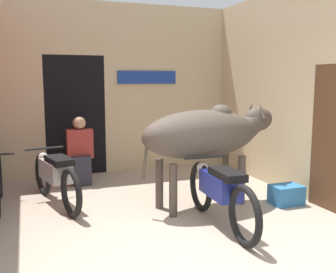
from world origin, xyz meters
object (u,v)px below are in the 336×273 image
(motorcycle_far, at_px, (56,175))
(shopkeeper_seated, at_px, (80,149))
(plastic_stool, at_px, (63,172))
(cow, at_px, (207,134))
(crate, at_px, (286,195))
(motorcycle_near, at_px, (220,191))

(motorcycle_far, xyz_separation_m, shopkeeper_seated, (0.49, 1.03, 0.17))
(shopkeeper_seated, height_order, plastic_stool, shopkeeper_seated)
(cow, bearing_deg, crate, -18.70)
(motorcycle_far, bearing_deg, plastic_stool, 80.26)
(shopkeeper_seated, relative_size, crate, 2.66)
(motorcycle_far, relative_size, shopkeeper_seated, 1.60)
(cow, relative_size, crate, 5.07)
(motorcycle_near, relative_size, plastic_stool, 4.77)
(motorcycle_near, height_order, crate, motorcycle_near)
(cow, xyz_separation_m, motorcycle_far, (-2.03, 0.75, -0.59))
(cow, distance_m, shopkeeper_seated, 2.39)
(motorcycle_near, bearing_deg, plastic_stool, 121.54)
(crate, bearing_deg, cow, 161.30)
(motorcycle_far, height_order, crate, motorcycle_far)
(plastic_stool, bearing_deg, motorcycle_near, -58.46)
(cow, xyz_separation_m, shopkeeper_seated, (-1.53, 1.78, -0.42))
(cow, bearing_deg, motorcycle_far, 159.65)
(motorcycle_near, height_order, plastic_stool, motorcycle_near)
(cow, bearing_deg, motorcycle_near, -104.12)
(crate, bearing_deg, shopkeeper_seated, 140.77)
(motorcycle_far, relative_size, crate, 4.25)
(plastic_stool, xyz_separation_m, crate, (2.94, -2.22, -0.08))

